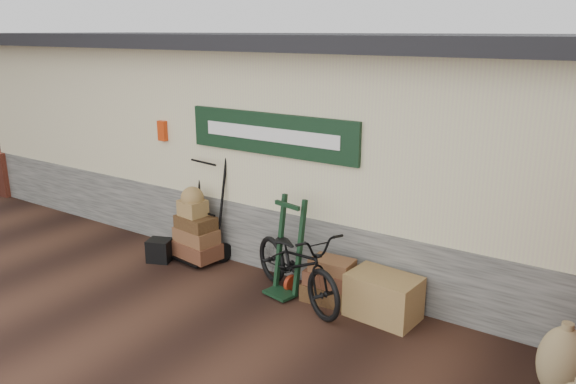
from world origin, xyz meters
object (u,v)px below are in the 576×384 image
object	(u,v)px
wicker_hamper	(383,297)
suitcase_stack	(330,280)
bicycle	(297,259)
porter_trolley	(205,204)
green_barrow	(287,247)
black_trunk	(160,250)

from	to	relation	value
wicker_hamper	suitcase_stack	bearing A→B (deg)	179.37
bicycle	porter_trolley	bearing A→B (deg)	103.65
suitcase_stack	bicycle	bearing A→B (deg)	-153.47
suitcase_stack	green_barrow	bearing A→B (deg)	-167.18
green_barrow	suitcase_stack	xyz separation A→B (m)	(0.55, 0.13, -0.35)
suitcase_stack	bicycle	world-z (taller)	bicycle
green_barrow	black_trunk	distance (m)	2.19
suitcase_stack	bicycle	xyz separation A→B (m)	(-0.37, -0.18, 0.25)
green_barrow	bicycle	xyz separation A→B (m)	(0.18, -0.06, -0.09)
porter_trolley	wicker_hamper	xyz separation A→B (m)	(2.92, -0.18, -0.57)
green_barrow	black_trunk	world-z (taller)	green_barrow
suitcase_stack	bicycle	distance (m)	0.48
black_trunk	wicker_hamper	bearing A→B (deg)	4.91
black_trunk	green_barrow	bearing A→B (deg)	4.70
bicycle	green_barrow	bearing A→B (deg)	96.75
bicycle	black_trunk	bearing A→B (deg)	117.71
green_barrow	suitcase_stack	distance (m)	0.66
wicker_hamper	black_trunk	bearing A→B (deg)	-175.09
porter_trolley	green_barrow	size ratio (longest dim) A/B	1.31
suitcase_stack	wicker_hamper	world-z (taller)	suitcase_stack
porter_trolley	black_trunk	xyz separation A→B (m)	(-0.49, -0.48, -0.67)
black_trunk	porter_trolley	bearing A→B (deg)	44.31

